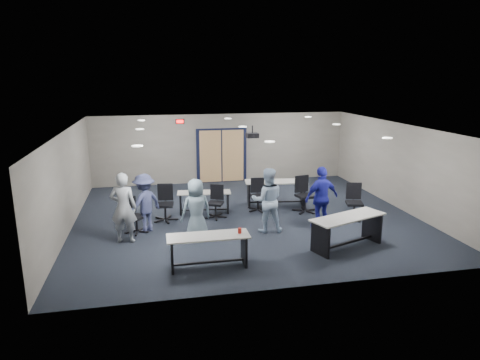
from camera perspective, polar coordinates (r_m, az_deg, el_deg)
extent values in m
plane|color=black|center=(12.97, 0.81, -4.93)|extent=(10.00, 10.00, 0.00)
cube|color=slate|center=(16.94, -2.49, 4.24)|extent=(10.00, 0.04, 2.70)
cube|color=slate|center=(8.44, 7.51, -5.85)|extent=(10.00, 0.04, 2.70)
cube|color=slate|center=(12.53, -22.09, -0.22)|extent=(0.04, 9.00, 2.70)
cube|color=slate|center=(14.51, 20.49, 1.74)|extent=(0.04, 9.00, 2.70)
cube|color=silver|center=(12.37, 0.85, 7.00)|extent=(10.00, 9.00, 0.04)
cube|color=black|center=(16.96, -2.46, 3.22)|extent=(2.00, 0.06, 2.20)
cube|color=tan|center=(16.88, -3.96, 3.15)|extent=(0.85, 0.04, 2.05)
cube|color=tan|center=(17.02, -0.95, 3.27)|extent=(0.85, 0.04, 2.05)
cube|color=black|center=(16.56, -8.02, 7.74)|extent=(0.32, 0.05, 0.18)
cube|color=#FF0C0C|center=(16.53, -8.01, 7.73)|extent=(0.26, 0.02, 0.12)
cylinder|color=black|center=(12.93, 1.67, 6.76)|extent=(0.04, 0.04, 0.24)
cube|color=black|center=(12.96, 1.66, 5.97)|extent=(0.35, 0.30, 0.14)
cylinder|color=black|center=(12.81, 1.82, 5.88)|extent=(0.08, 0.03, 0.08)
cube|color=#A8A59F|center=(9.52, -4.26, -7.47)|extent=(1.83, 0.62, 0.03)
cube|color=black|center=(9.61, -9.08, -9.79)|extent=(0.06, 0.56, 0.71)
cube|color=black|center=(9.78, 0.55, -9.17)|extent=(0.06, 0.56, 0.71)
cube|color=black|center=(9.76, -4.19, -10.87)|extent=(1.62, 0.07, 0.04)
cylinder|color=#AA1F16|center=(9.59, -0.04, -6.77)|extent=(0.08, 0.08, 0.12)
cube|color=#A8A59F|center=(10.83, 14.23, -4.81)|extent=(2.10, 1.31, 0.03)
cube|color=black|center=(10.38, 10.65, -7.82)|extent=(0.26, 0.59, 0.77)
cube|color=black|center=(11.59, 17.18, -5.88)|extent=(0.26, 0.59, 0.77)
cube|color=black|center=(11.06, 14.02, -8.15)|extent=(1.68, 0.66, 0.04)
cube|color=#A8A59F|center=(13.23, -4.82, -1.66)|extent=(1.68, 0.72, 0.03)
cube|color=black|center=(13.34, -7.91, -3.10)|extent=(0.10, 0.50, 0.64)
cube|color=black|center=(13.35, -1.66, -2.96)|extent=(0.10, 0.50, 0.64)
cube|color=black|center=(13.39, -4.77, -3.96)|extent=(1.45, 0.21, 0.04)
cube|color=#A8A59F|center=(13.96, 4.82, -0.21)|extent=(2.08, 0.95, 0.03)
cube|color=black|center=(13.97, 1.17, -1.88)|extent=(0.14, 0.61, 0.78)
cube|color=black|center=(14.22, 8.34, -1.75)|extent=(0.14, 0.61, 0.78)
cube|color=black|center=(14.14, 4.77, -2.90)|extent=(1.77, 0.31, 0.04)
imported|color=#9AA0A8|center=(11.21, -15.28, -3.59)|extent=(0.74, 0.56, 1.83)
imported|color=slate|center=(11.04, -5.87, -3.97)|extent=(0.89, 0.69, 1.62)
imported|color=#A4BDD9|center=(11.58, 3.67, -2.69)|extent=(0.95, 0.78, 1.77)
imported|color=navy|center=(12.01, 10.82, -2.34)|extent=(1.10, 0.65, 1.76)
imported|color=#3C426D|center=(11.86, -12.62, -3.01)|extent=(1.18, 1.13, 1.61)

